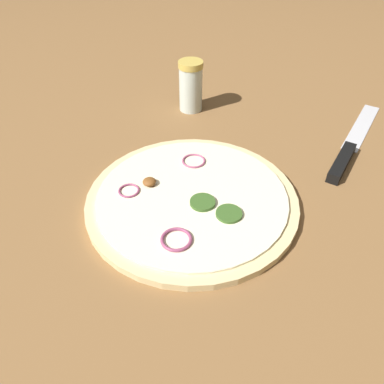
# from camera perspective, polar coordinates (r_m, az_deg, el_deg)

# --- Properties ---
(ground_plane) EXTENTS (3.00, 3.00, 0.00)m
(ground_plane) POSITION_cam_1_polar(r_m,az_deg,el_deg) (0.57, 0.00, -1.66)
(ground_plane) COLOR brown
(pizza) EXTENTS (0.32, 0.32, 0.03)m
(pizza) POSITION_cam_1_polar(r_m,az_deg,el_deg) (0.56, -0.02, -1.10)
(pizza) COLOR beige
(pizza) RESTS_ON ground_plane
(knife) EXTENTS (0.17, 0.28, 0.02)m
(knife) POSITION_cam_1_polar(r_m,az_deg,el_deg) (0.72, 22.61, 5.68)
(knife) COLOR silver
(knife) RESTS_ON ground_plane
(spice_jar) EXTENTS (0.05, 0.05, 0.10)m
(spice_jar) POSITION_cam_1_polar(r_m,az_deg,el_deg) (0.79, -0.19, 15.86)
(spice_jar) COLOR silver
(spice_jar) RESTS_ON ground_plane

